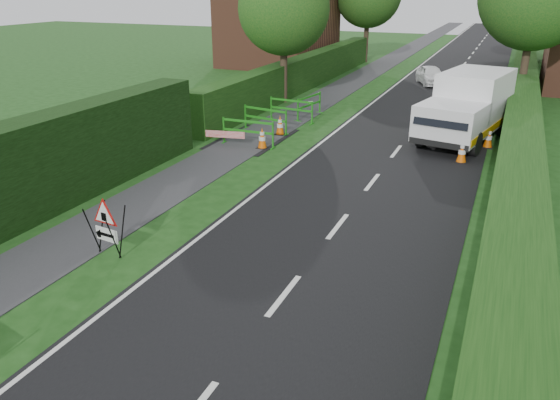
# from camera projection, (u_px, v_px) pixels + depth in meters

# --- Properties ---
(ground) EXTENTS (120.00, 120.00, 0.00)m
(ground) POSITION_uv_depth(u_px,v_px,m) (147.00, 295.00, 10.68)
(ground) COLOR #183F12
(ground) RESTS_ON ground
(road_surface) EXTENTS (6.00, 90.00, 0.02)m
(road_surface) POSITION_uv_depth(u_px,v_px,m) (463.00, 65.00, 39.66)
(road_surface) COLOR black
(road_surface) RESTS_ON ground
(footpath) EXTENTS (2.00, 90.00, 0.02)m
(footpath) POSITION_uv_depth(u_px,v_px,m) (389.00, 61.00, 41.65)
(footpath) COLOR #2D2D30
(footpath) RESTS_ON ground
(hedge_west_far) EXTENTS (1.00, 24.00, 1.80)m
(hedge_west_far) POSITION_uv_depth(u_px,v_px,m) (304.00, 88.00, 31.28)
(hedge_west_far) COLOR #14380F
(hedge_west_far) RESTS_ON ground
(hedge_east) EXTENTS (1.20, 50.00, 1.50)m
(hedge_east) POSITION_uv_depth(u_px,v_px,m) (518.00, 133.00, 21.99)
(hedge_east) COLOR #14380F
(hedge_east) RESTS_ON ground
(house_west) EXTENTS (7.50, 7.40, 7.88)m
(house_west) POSITION_uv_depth(u_px,v_px,m) (279.00, 23.00, 38.84)
(house_west) COLOR brown
(house_west) RESTS_ON ground
(tree_nw) EXTENTS (4.40, 4.40, 6.70)m
(tree_nw) POSITION_uv_depth(u_px,v_px,m) (284.00, 9.00, 26.05)
(tree_nw) COLOR #2D2116
(tree_nw) RESTS_ON ground
(tree_fe) EXTENTS (4.20, 4.20, 6.33)m
(tree_fe) POSITION_uv_depth(u_px,v_px,m) (532.00, 3.00, 39.23)
(tree_fe) COLOR #2D2116
(tree_fe) RESTS_ON ground
(triangle_sign) EXTENTS (0.88, 0.88, 1.15)m
(triangle_sign) POSITION_uv_depth(u_px,v_px,m) (104.00, 223.00, 11.91)
(triangle_sign) COLOR black
(triangle_sign) RESTS_ON ground
(works_van) EXTENTS (3.21, 5.82, 2.52)m
(works_van) POSITION_uv_depth(u_px,v_px,m) (468.00, 105.00, 20.62)
(works_van) COLOR silver
(works_van) RESTS_ON ground
(traffic_cone_0) EXTENTS (0.38, 0.38, 0.79)m
(traffic_cone_0) POSITION_uv_depth(u_px,v_px,m) (462.00, 151.00, 18.30)
(traffic_cone_0) COLOR black
(traffic_cone_0) RESTS_ON ground
(traffic_cone_1) EXTENTS (0.38, 0.38, 0.79)m
(traffic_cone_1) POSITION_uv_depth(u_px,v_px,m) (489.00, 137.00, 19.95)
(traffic_cone_1) COLOR black
(traffic_cone_1) RESTS_ON ground
(traffic_cone_2) EXTENTS (0.38, 0.38, 0.79)m
(traffic_cone_2) POSITION_uv_depth(u_px,v_px,m) (489.00, 119.00, 22.65)
(traffic_cone_2) COLOR black
(traffic_cone_2) RESTS_ON ground
(traffic_cone_3) EXTENTS (0.38, 0.38, 0.79)m
(traffic_cone_3) POSITION_uv_depth(u_px,v_px,m) (262.00, 138.00, 19.86)
(traffic_cone_3) COLOR black
(traffic_cone_3) RESTS_ON ground
(traffic_cone_4) EXTENTS (0.38, 0.38, 0.79)m
(traffic_cone_4) POSITION_uv_depth(u_px,v_px,m) (280.00, 125.00, 21.61)
(traffic_cone_4) COLOR black
(traffic_cone_4) RESTS_ON ground
(ped_barrier_0) EXTENTS (2.07, 0.38, 1.00)m
(ped_barrier_0) POSITION_uv_depth(u_px,v_px,m) (248.00, 129.00, 20.10)
(ped_barrier_0) COLOR #1B7C16
(ped_barrier_0) RESTS_ON ground
(ped_barrier_1) EXTENTS (2.09, 0.72, 1.00)m
(ped_barrier_1) POSITION_uv_depth(u_px,v_px,m) (265.00, 117.00, 21.97)
(ped_barrier_1) COLOR #1B7C16
(ped_barrier_1) RESTS_ON ground
(ped_barrier_2) EXTENTS (2.08, 0.56, 1.00)m
(ped_barrier_2) POSITION_uv_depth(u_px,v_px,m) (291.00, 107.00, 23.58)
(ped_barrier_2) COLOR #1B7C16
(ped_barrier_2) RESTS_ON ground
(ped_barrier_3) EXTENTS (0.68, 2.09, 1.00)m
(ped_barrier_3) POSITION_uv_depth(u_px,v_px,m) (309.00, 103.00, 24.36)
(ped_barrier_3) COLOR #1B7C16
(ped_barrier_3) RESTS_ON ground
(redwhite_plank) EXTENTS (1.48, 0.33, 0.25)m
(redwhite_plank) POSITION_uv_depth(u_px,v_px,m) (226.00, 146.00, 20.28)
(redwhite_plank) COLOR red
(redwhite_plank) RESTS_ON ground
(hatchback_car) EXTENTS (2.39, 3.43, 1.09)m
(hatchback_car) POSITION_uv_depth(u_px,v_px,m) (431.00, 75.00, 32.18)
(hatchback_car) COLOR white
(hatchback_car) RESTS_ON ground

